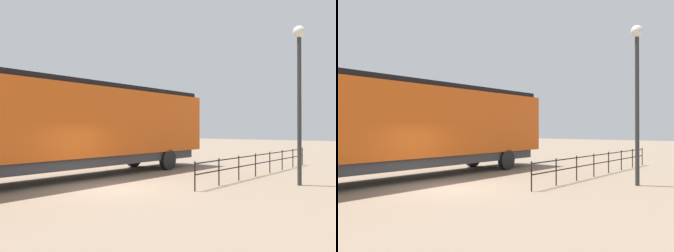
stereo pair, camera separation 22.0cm
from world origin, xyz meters
The scene contains 4 objects.
ground_plane centered at (0.00, 0.00, 0.00)m, with size 120.00×120.00×0.00m, color #84705B.
locomotive centered at (-3.49, 1.36, 2.42)m, with size 2.85×16.18×4.33m.
lamp_post centered at (5.14, 5.12, 4.25)m, with size 0.48×0.48×6.29m.
platform_fence centered at (2.67, 7.33, 0.70)m, with size 0.05×11.83×1.07m.
Camera 1 is at (9.77, -9.10, 2.22)m, focal length 38.20 mm.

